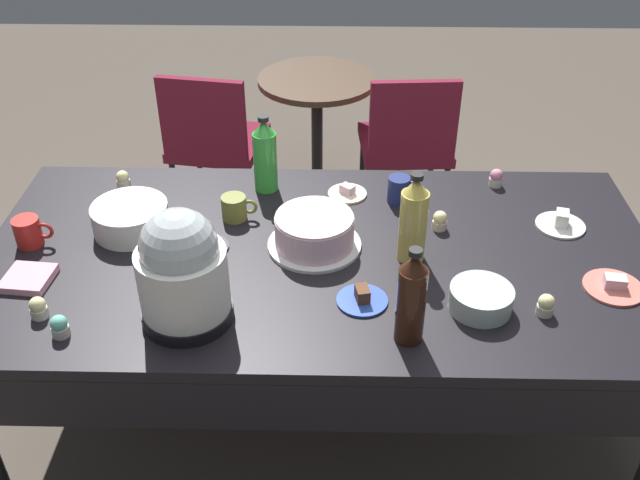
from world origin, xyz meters
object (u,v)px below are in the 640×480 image
frosted_layer_cake (314,232)px  glass_salad_bowl (481,299)px  soda_bottle_lime_soda (265,156)px  cupcake_berry (496,178)px  cupcake_vanilla (38,308)px  cupcake_lemon (60,326)px  soda_bottle_ginger_ale (413,220)px  maroon_chair_left (213,138)px  dessert_plate_cobalt (362,298)px  cupcake_mint (440,221)px  coffee_mug_navy (400,190)px  potluck_table (320,268)px  dessert_plate_white (561,223)px  maroon_chair_right (408,140)px  dessert_plate_charcoal (207,245)px  round_cafe_table (317,118)px  dessert_plate_coral (614,286)px  cupcake_rose (546,305)px  cupcake_cocoa (123,180)px  coffee_mug_red (29,232)px  dessert_plate_cream (347,192)px  ceramic_snack_bowl (131,218)px  soda_bottle_cola (411,299)px  slow_cooker (182,271)px  coffee_mug_olive (235,208)px

frosted_layer_cake → glass_salad_bowl: bearing=-31.5°
glass_salad_bowl → soda_bottle_lime_soda: bearing=135.5°
glass_salad_bowl → cupcake_berry: (0.17, 0.71, -0.00)m
cupcake_vanilla → cupcake_lemon: bearing=-41.7°
soda_bottle_ginger_ale → maroon_chair_left: size_ratio=0.36×
cupcake_vanilla → dessert_plate_cobalt: bearing=5.4°
cupcake_mint → coffee_mug_navy: (-0.13, 0.17, 0.02)m
potluck_table → dessert_plate_white: 0.84m
frosted_layer_cake → cupcake_mint: frosted_layer_cake is taller
maroon_chair_right → cupcake_mint: bearing=-90.1°
dessert_plate_cobalt → dessert_plate_charcoal: size_ratio=1.07×
round_cafe_table → dessert_plate_coral: bearing=-61.0°
dessert_plate_charcoal → soda_bottle_ginger_ale: (0.66, -0.04, 0.13)m
frosted_layer_cake → cupcake_rose: frosted_layer_cake is taller
potluck_table → coffee_mug_navy: (0.28, 0.32, 0.11)m
cupcake_cocoa → round_cafe_table: size_ratio=0.09×
dessert_plate_coral → cupcake_rose: cupcake_rose is taller
glass_salad_bowl → dessert_plate_white: bearing=51.8°
frosted_layer_cake → coffee_mug_red: 0.94m
dessert_plate_cream → coffee_mug_red: bearing=-162.1°
cupcake_mint → maroon_chair_right: maroon_chair_right is taller
coffee_mug_red → round_cafe_table: size_ratio=0.18×
coffee_mug_navy → round_cafe_table: (-0.33, 1.22, -0.30)m
soda_bottle_ginger_ale → coffee_mug_red: 1.25m
ceramic_snack_bowl → dessert_plate_cobalt: (0.77, -0.36, -0.04)m
potluck_table → frosted_layer_cake: size_ratio=7.12×
cupcake_lemon → dessert_plate_charcoal: bearing=51.1°
dessert_plate_coral → cupcake_lemon: size_ratio=2.70×
cupcake_mint → soda_bottle_cola: bearing=-105.2°
cupcake_vanilla → dessert_plate_coral: bearing=5.6°
dessert_plate_charcoal → dessert_plate_cream: bearing=36.8°
dessert_plate_cream → maroon_chair_left: (-0.65, 0.96, -0.27)m
dessert_plate_white → dessert_plate_cream: size_ratio=1.17×
cupcake_lemon → round_cafe_table: cupcake_lemon is taller
ceramic_snack_bowl → cupcake_lemon: 0.53m
dessert_plate_cobalt → cupcake_vanilla: 0.94m
dessert_plate_cream → cupcake_lemon: bearing=-136.2°
potluck_table → round_cafe_table: bearing=91.9°
slow_cooker → soda_bottle_lime_soda: (0.17, 0.73, -0.03)m
cupcake_rose → cupcake_lemon: bearing=-174.9°
cupcake_berry → coffee_mug_red: size_ratio=0.52×
cupcake_mint → round_cafe_table: 1.49m
maroon_chair_left → maroon_chair_right: 0.97m
dessert_plate_cobalt → cupcake_cocoa: 1.08m
frosted_layer_cake → glass_salad_bowl: size_ratio=1.66×
coffee_mug_olive → cupcake_cocoa: bearing=155.4°
cupcake_lemon → coffee_mug_olive: size_ratio=0.54×
ceramic_snack_bowl → round_cafe_table: 1.57m
soda_bottle_lime_soda → maroon_chair_left: bearing=111.1°
cupcake_rose → glass_salad_bowl: bearing=173.5°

